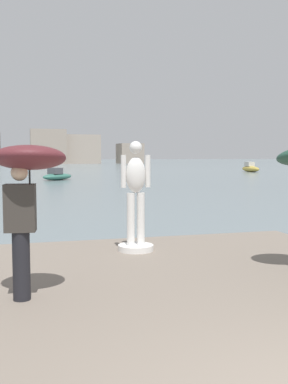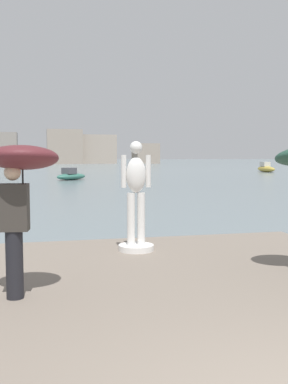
% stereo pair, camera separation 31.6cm
% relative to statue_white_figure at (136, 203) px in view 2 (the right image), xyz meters
% --- Properties ---
extents(ground_plane, '(400.00, 400.00, 0.00)m').
position_rel_statue_white_figure_xyz_m(ground_plane, '(0.11, 33.72, -1.32)').
color(ground_plane, slate).
extents(pier, '(7.53, 10.60, 0.40)m').
position_rel_statue_white_figure_xyz_m(pier, '(0.11, -3.98, -1.12)').
color(pier, slate).
rests_on(pier, ground).
extents(statue_white_figure, '(0.68, 0.68, 2.11)m').
position_rel_statue_white_figure_xyz_m(statue_white_figure, '(0.00, 0.00, 0.00)').
color(statue_white_figure, white).
rests_on(statue_white_figure, pier).
extents(onlooker_left, '(1.04, 1.07, 2.01)m').
position_rel_statue_white_figure_xyz_m(onlooker_left, '(-2.05, -2.48, 0.63)').
color(onlooker_left, black).
rests_on(onlooker_left, pier).
extents(boat_mid, '(1.43, 4.68, 1.33)m').
position_rel_statue_white_figure_xyz_m(boat_mid, '(27.70, 46.21, -0.83)').
color(boat_mid, '#B2993D').
rests_on(boat_mid, ground).
extents(boat_far, '(3.39, 3.10, 1.11)m').
position_rel_statue_white_figure_xyz_m(boat_far, '(1.12, 32.85, -0.93)').
color(boat_far, '#336B5B').
rests_on(boat_far, ground).
extents(distant_skyline, '(62.33, 9.63, 8.68)m').
position_rel_statue_white_figure_xyz_m(distant_skyline, '(-1.16, 109.39, 2.14)').
color(distant_skyline, gray).
rests_on(distant_skyline, ground).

